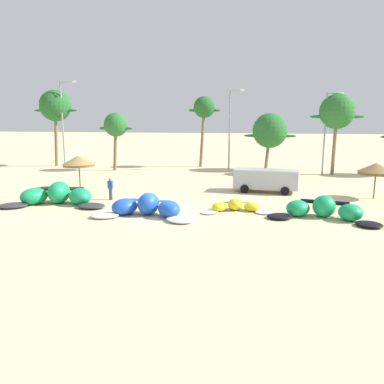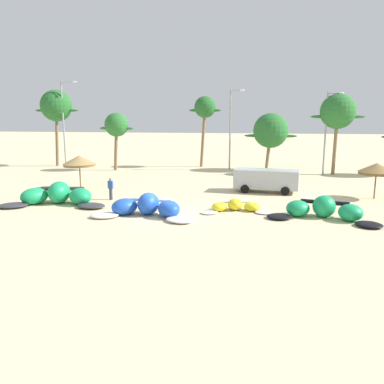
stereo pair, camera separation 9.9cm
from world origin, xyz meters
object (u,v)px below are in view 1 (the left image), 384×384
at_px(kite_left_of_center, 147,208).
at_px(palm_left, 116,126).
at_px(palm_center_right, 337,112).
at_px(parked_van, 265,179).
at_px(beach_umbrella_middle, 376,169).
at_px(kite_center, 236,207).
at_px(lamppost_east_center, 326,129).
at_px(palm_leftmost, 55,106).
at_px(lamppost_west_center, 231,125).
at_px(palm_center_left, 270,131).
at_px(lamppost_west, 64,120).
at_px(kite_left, 57,196).
at_px(beach_umbrella_near_van, 79,161).
at_px(kite_right_of_center, 324,210).
at_px(palm_left_of_gap, 204,109).
at_px(person_near_kites, 110,189).

height_order(kite_left_of_center, palm_left, palm_left).
bearing_deg(palm_center_right, parked_van, -122.38).
distance_m(kite_left_of_center, beach_umbrella_middle, 17.31).
distance_m(kite_center, lamppost_east_center, 20.22).
height_order(parked_van, palm_left, palm_left).
xyz_separation_m(palm_leftmost, palm_left, (8.72, -2.58, -2.26)).
xyz_separation_m(parked_van, lamppost_east_center, (6.22, 10.99, 3.72)).
xyz_separation_m(kite_center, lamppost_east_center, (8.08, 17.98, 4.52)).
height_order(palm_left, lamppost_west_center, lamppost_west_center).
distance_m(palm_center_left, lamppost_west, 24.52).
bearing_deg(kite_left, beach_umbrella_near_van, 101.40).
bearing_deg(beach_umbrella_middle, kite_right_of_center, -124.37).
relative_size(kite_center, lamppost_east_center, 0.56).
bearing_deg(kite_left, lamppost_west_center, 63.59).
height_order(kite_right_of_center, palm_left_of_gap, palm_left_of_gap).
bearing_deg(palm_left, kite_left, -82.18).
xyz_separation_m(kite_left_of_center, palm_center_left, (7.68, 22.82, 3.98)).
bearing_deg(beach_umbrella_middle, palm_leftmost, 156.90).
distance_m(kite_right_of_center, lamppost_west, 34.37).
relative_size(parked_van, lamppost_east_center, 0.62).
bearing_deg(palm_center_left, palm_center_right, -17.48).
distance_m(person_near_kites, palm_left, 17.14).
height_order(beach_umbrella_near_van, palm_center_left, palm_center_left).
distance_m(beach_umbrella_middle, parked_van, 8.24).
bearing_deg(beach_umbrella_middle, palm_left_of_gap, 132.75).
height_order(kite_left_of_center, palm_center_left, palm_center_left).
distance_m(lamppost_west, lamppost_west_center, 20.04).
bearing_deg(lamppost_east_center, palm_center_right, 23.09).
bearing_deg(beach_umbrella_middle, lamppost_east_center, 98.59).
xyz_separation_m(parked_van, palm_left_of_gap, (-7.33, 15.42, 5.94)).
distance_m(beach_umbrella_middle, person_near_kites, 19.69).
distance_m(kite_left, palm_left_of_gap, 24.59).
distance_m(kite_left_of_center, beach_umbrella_near_van, 11.57).
bearing_deg(palm_left, palm_center_left, 10.09).
xyz_separation_m(palm_center_left, palm_center_right, (6.73, -2.12, 2.04)).
xyz_separation_m(kite_right_of_center, lamppost_west, (-27.42, 20.06, 5.21)).
xyz_separation_m(palm_left_of_gap, lamppost_west, (-16.61, -3.29, -1.31)).
height_order(kite_left_of_center, beach_umbrella_near_van, beach_umbrella_near_van).
bearing_deg(beach_umbrella_near_van, lamppost_west, 122.10).
height_order(kite_left, palm_center_right, palm_center_right).
distance_m(palm_leftmost, palm_left, 9.37).
xyz_separation_m(kite_center, parked_van, (1.86, 6.99, 0.80)).
distance_m(kite_left, kite_center, 12.41).
xyz_separation_m(person_near_kites, palm_leftmost, (-14.25, 18.23, 6.53)).
bearing_deg(palm_center_left, lamppost_west, -176.70).
height_order(kite_left_of_center, parked_van, parked_van).
xyz_separation_m(palm_left_of_gap, palm_center_right, (14.57, -4.00, -0.49)).
height_order(kite_left_of_center, kite_right_of_center, kite_left_of_center).
distance_m(kite_left, lamppost_west, 22.28).
relative_size(palm_leftmost, lamppost_west, 0.91).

